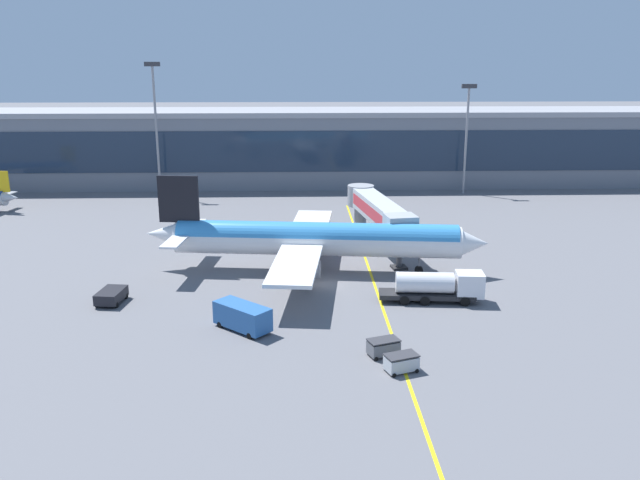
{
  "coord_description": "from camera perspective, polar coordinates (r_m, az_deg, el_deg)",
  "views": [
    {
      "loc": [
        -2.82,
        -69.36,
        24.39
      ],
      "look_at": [
        -0.35,
        2.81,
        4.5
      ],
      "focal_mm": 36.29,
      "sensor_mm": 36.0,
      "label": 1
    }
  ],
  "objects": [
    {
      "name": "apron_light_mast_1",
      "position": [
        126.44,
        12.81,
        9.49
      ],
      "size": [
        2.8,
        0.5,
        20.54
      ],
      "color": "gray",
      "rests_on": "ground_plane"
    },
    {
      "name": "lavatory_truck",
      "position": [
        61.58,
        -6.94,
        -6.62
      ],
      "size": [
        5.84,
        5.6,
        2.5
      ],
      "color": "#285B9E",
      "rests_on": "ground_plane"
    },
    {
      "name": "jet_bridge",
      "position": [
        88.04,
        5.06,
        2.68
      ],
      "size": [
        6.95,
        22.98,
        6.8
      ],
      "color": "#B2B7BC",
      "rests_on": "ground_plane"
    },
    {
      "name": "main_airliner",
      "position": [
        76.95,
        -0.53,
        0.11
      ],
      "size": [
        41.09,
        32.66,
        11.48
      ],
      "color": "white",
      "rests_on": "ground_plane"
    },
    {
      "name": "baggage_cart_0",
      "position": [
        53.98,
        7.19,
        -10.67
      ],
      "size": [
        3.01,
        2.35,
        1.48
      ],
      "color": "#B2B7BC",
      "rests_on": "ground_plane"
    },
    {
      "name": "apron_light_mast_2",
      "position": [
        124.96,
        -14.28,
        10.28
      ],
      "size": [
        2.8,
        0.5,
        24.48
      ],
      "color": "gray",
      "rests_on": "ground_plane"
    },
    {
      "name": "fuel_tanker",
      "position": [
        69.05,
        10.39,
        -4.01
      ],
      "size": [
        10.98,
        3.42,
        3.25
      ],
      "color": "#232326",
      "rests_on": "ground_plane"
    },
    {
      "name": "ground_plane",
      "position": [
        73.58,
        0.35,
        -3.96
      ],
      "size": [
        700.0,
        700.0,
        0.0
      ],
      "primitive_type": "plane",
      "color": "slate"
    },
    {
      "name": "pushback_tug",
      "position": [
        71.23,
        -17.96,
        -4.68
      ],
      "size": [
        2.76,
        4.06,
        1.4
      ],
      "color": "black",
      "rests_on": "ground_plane"
    },
    {
      "name": "baggage_cart_1",
      "position": [
        56.52,
        5.62,
        -9.37
      ],
      "size": [
        3.01,
        2.35,
        1.48
      ],
      "color": "#595B60",
      "rests_on": "ground_plane"
    },
    {
      "name": "terminal_building",
      "position": [
        135.4,
        3.62,
        8.23
      ],
      "size": [
        197.3,
        18.02,
        15.09
      ],
      "color": "slate",
      "rests_on": "ground_plane"
    },
    {
      "name": "apron_lead_in_line",
      "position": [
        75.89,
        4.64,
        -3.39
      ],
      "size": [
        0.39,
        80.0,
        0.01
      ],
      "primitive_type": "cube",
      "rotation": [
        0.0,
        0.0,
        0.0
      ],
      "color": "yellow",
      "rests_on": "ground_plane"
    }
  ]
}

